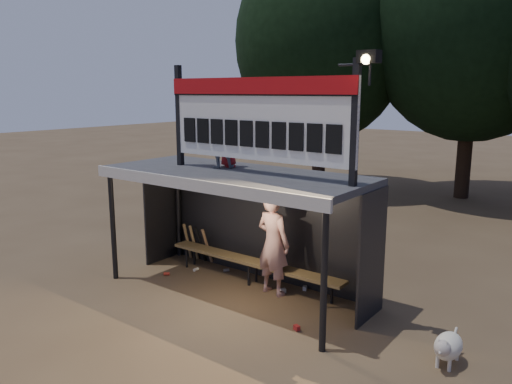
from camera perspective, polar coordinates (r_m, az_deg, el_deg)
ground at (r=9.64m, az=-2.43°, el=-11.37°), size 80.00×80.00×0.00m
player at (r=9.27m, az=1.98°, el=-5.89°), size 0.75×0.53×1.95m
child_a at (r=9.35m, az=-4.15°, el=6.07°), size 0.67×0.66×1.09m
child_b at (r=9.51m, az=-3.18°, el=5.60°), size 0.52×0.50×0.90m
dugout_shelter at (r=9.27m, az=-1.57°, el=-0.33°), size 5.10×2.08×2.32m
scoreboard_assembly at (r=8.54m, az=0.26°, el=8.67°), size 4.10×0.27×1.99m
bench at (r=9.89m, az=-0.40°, el=-8.08°), size 4.00×0.35×0.48m
tree_left at (r=19.50m, az=7.51°, el=16.61°), size 6.46×6.46×9.27m
tree_mid at (r=19.08m, az=23.83°, el=17.85°), size 7.22×7.22×10.36m
dog at (r=7.68m, az=21.05°, el=-16.15°), size 0.36×0.81×0.49m
bats at (r=11.17m, az=-6.74°, el=-5.85°), size 0.67×0.35×0.84m
litter at (r=9.85m, az=-1.43°, el=-10.61°), size 3.57×1.58×0.08m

